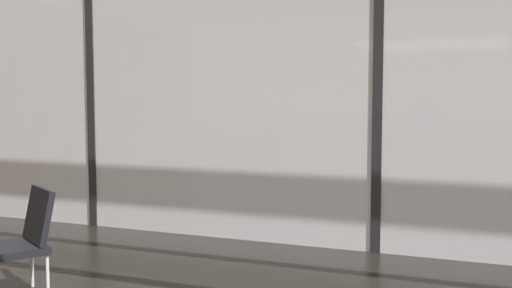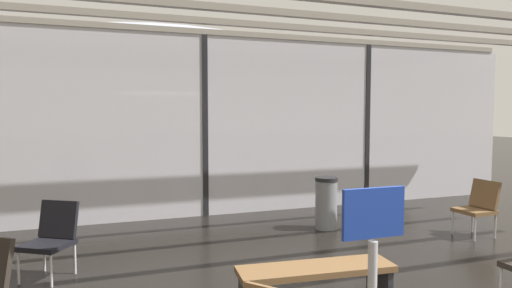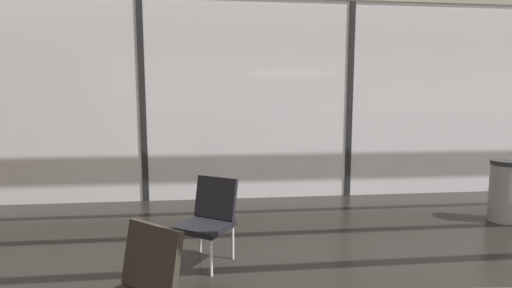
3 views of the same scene
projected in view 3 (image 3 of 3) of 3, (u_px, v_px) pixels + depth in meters
glass_curtain_wall at (349, 101)px, 6.34m from camera, size 14.00×0.08×3.35m
window_mullion_0 at (143, 101)px, 5.97m from camera, size 0.10×0.12×3.35m
window_mullion_1 at (349, 101)px, 6.34m from camera, size 0.10×0.12×3.35m
parked_airplane at (281, 83)px, 10.69m from camera, size 13.35×4.39×4.39m
lounge_chair_0 at (210, 215)px, 3.81m from camera, size 0.69×0.70×0.87m
trash_bin at (504, 191)px, 5.07m from camera, size 0.38×0.38×0.86m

